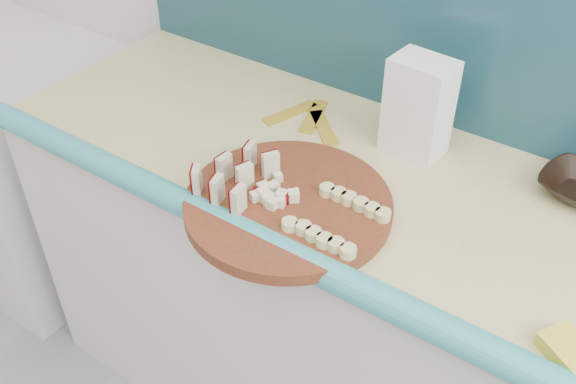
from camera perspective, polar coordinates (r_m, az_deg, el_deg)
The scene contains 11 objects.
kitchen_counter at distance 1.65m, azimuth 12.95°, elevation -13.90°, with size 2.20×0.63×0.91m.
backsplash at distance 1.44m, azimuth 21.86°, elevation 12.02°, with size 2.20×0.02×0.50m, color teal.
porcelain_fixture at distance 2.46m, azimuth -21.87°, elevation 2.70°, with size 0.70×0.72×0.84m.
cutting_board at distance 1.28m, azimuth 0.00°, elevation -1.15°, with size 0.42×0.42×0.03m, color #4D1F10.
apple_wedges at distance 1.29m, azimuth -4.80°, elevation 1.45°, with size 0.13×0.16×0.06m.
apple_chunks at distance 1.28m, azimuth -0.95°, elevation 0.12°, with size 0.07×0.06×0.02m.
banana_slices at distance 1.22m, azimuth 4.38°, elevation -2.37°, with size 0.16×0.16×0.02m.
flour_bag at distance 1.42m, azimuth 11.50°, elevation 7.39°, with size 0.13×0.09×0.22m, color white.
canister at distance 1.44m, azimuth 12.10°, elevation 5.54°, with size 0.08×0.08×0.13m.
sponge at distance 1.12m, azimuth 23.79°, elevation -12.96°, with size 0.09×0.06×0.03m, color yellow.
banana_peel at distance 1.56m, azimuth 1.87°, elevation 6.51°, with size 0.21×0.17×0.01m.
Camera 1 is at (0.36, 0.50, 1.75)m, focal length 40.00 mm.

